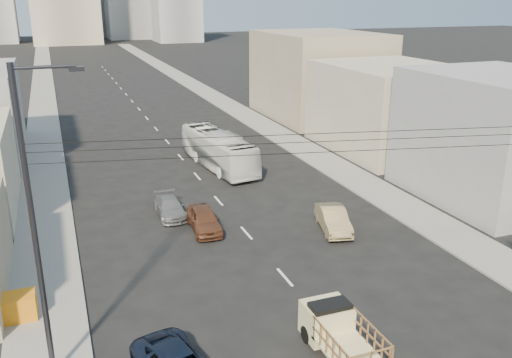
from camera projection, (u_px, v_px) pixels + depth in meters
sidewalk_left at (43, 97)px, 79.46m from camera, size 3.50×180.00×0.12m
sidewalk_right at (198, 88)px, 87.30m from camera, size 3.50×180.00×0.12m
lane_dashes at (143, 113)px, 68.32m from camera, size 0.15×104.00×0.01m
flatbed_pickup at (339, 331)px, 21.95m from camera, size 1.95×4.41×1.90m
city_bus at (218, 150)px, 46.34m from camera, size 3.90×11.35×3.10m
sedan_brown at (204, 219)px, 33.92m from camera, size 1.96×4.36×1.45m
sedan_tan at (333, 219)px, 33.96m from camera, size 2.56×4.63×1.44m
sedan_grey at (170, 207)px, 36.23m from camera, size 1.78×4.20×1.21m
streetlamp_left at (36, 223)px, 19.01m from camera, size 2.36×0.25×12.00m
overhead_wires at (360, 141)px, 19.79m from camera, size 23.01×5.02×0.72m
crate_stack at (15, 307)px, 24.41m from camera, size 1.80×1.20×1.14m
bldg_right_near at (496, 137)px, 38.64m from camera, size 10.00×12.00×9.00m
bldg_right_mid at (390, 107)px, 51.38m from camera, size 11.00×14.00×8.00m
bldg_right_far at (318, 75)px, 65.42m from camera, size 12.00×16.00×10.00m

